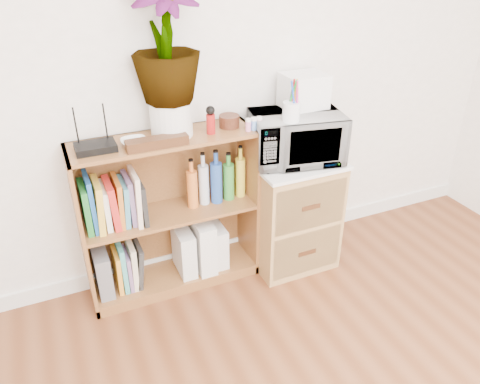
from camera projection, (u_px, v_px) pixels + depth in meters
skirting_board at (220, 248)px, 3.11m from camera, size 4.00×0.02×0.10m
bookshelf at (170, 215)px, 2.67m from camera, size 1.00×0.30×0.95m
wicker_unit at (290, 212)px, 2.94m from camera, size 0.50×0.45×0.70m
microwave at (296, 137)px, 2.68m from camera, size 0.57×0.44×0.28m
pen_cup at (291, 112)px, 2.49m from camera, size 0.09×0.09×0.10m
small_appliance at (304, 91)px, 2.67m from camera, size 0.24×0.20×0.19m
router at (95, 147)px, 2.29m from camera, size 0.20×0.13×0.04m
white_bowl at (134, 142)px, 2.35m from camera, size 0.13×0.13×0.03m
plant_pot at (171, 119)px, 2.43m from camera, size 0.22×0.22×0.19m
potted_plant at (165, 40)px, 2.24m from camera, size 0.34×0.34×0.60m
trinket_box at (157, 142)px, 2.32m from camera, size 0.31×0.08×0.05m
kokeshi_doll at (211, 124)px, 2.47m from camera, size 0.05×0.05×0.11m
wooden_bowl at (229, 121)px, 2.56m from camera, size 0.11×0.11×0.07m
paint_jars at (254, 125)px, 2.52m from camera, size 0.11×0.04×0.05m
file_box at (102, 271)px, 2.65m from camera, size 0.08×0.22×0.27m
magazine_holder_left at (184, 251)px, 2.81m from camera, size 0.09×0.23×0.29m
magazine_holder_mid at (202, 243)px, 2.84m from camera, size 0.11×0.27×0.33m
magazine_holder_right at (216, 244)px, 2.89m from camera, size 0.08×0.21×0.27m
cookbooks at (113, 203)px, 2.49m from camera, size 0.32×0.20×0.31m
liquor_bottles at (222, 178)px, 2.70m from camera, size 0.44×0.07×0.32m
lower_books at (128, 265)px, 2.71m from camera, size 0.16×0.19×0.29m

